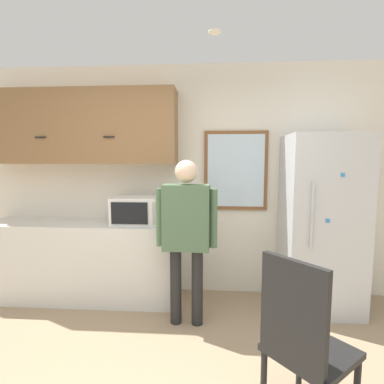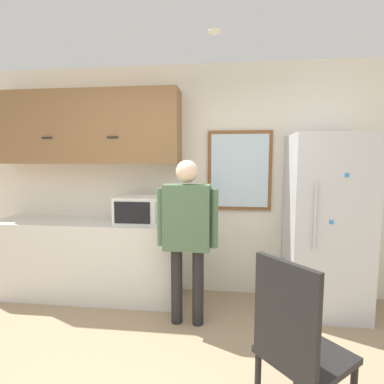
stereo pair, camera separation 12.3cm
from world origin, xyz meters
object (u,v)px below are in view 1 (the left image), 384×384
(refrigerator, at_px, (321,223))
(chair, at_px, (302,338))
(microwave, at_px, (139,210))
(person, at_px, (186,226))

(refrigerator, xyz_separation_m, chair, (-0.62, -1.52, -0.37))
(microwave, distance_m, chair, 2.11)
(refrigerator, bearing_deg, chair, -112.28)
(refrigerator, bearing_deg, person, -163.16)
(microwave, xyz_separation_m, refrigerator, (1.98, -0.02, -0.11))
(person, bearing_deg, microwave, 144.16)
(microwave, height_order, chair, microwave)
(microwave, xyz_separation_m, chair, (1.36, -1.55, -0.48))
(refrigerator, relative_size, chair, 1.76)
(person, bearing_deg, chair, -52.36)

